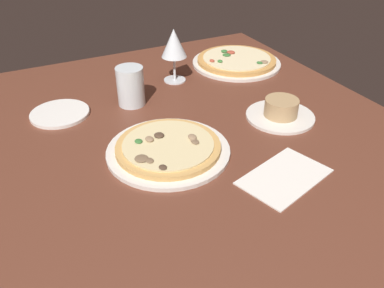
# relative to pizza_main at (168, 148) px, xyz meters

# --- Properties ---
(dining_table) EXTENTS (1.50, 1.10, 0.04)m
(dining_table) POSITION_rel_pizza_main_xyz_m (0.07, 0.09, -0.03)
(dining_table) COLOR brown
(dining_table) RESTS_ON ground
(pizza_main) EXTENTS (0.29, 0.29, 0.03)m
(pizza_main) POSITION_rel_pizza_main_xyz_m (0.00, 0.00, 0.00)
(pizza_main) COLOR silver
(pizza_main) RESTS_ON dining_table
(pizza_side) EXTENTS (0.31, 0.31, 0.03)m
(pizza_side) POSITION_rel_pizza_main_xyz_m (-0.39, 0.44, 0.00)
(pizza_side) COLOR silver
(pizza_side) RESTS_ON dining_table
(ramekin_on_saucer) EXTENTS (0.19, 0.19, 0.05)m
(ramekin_on_saucer) POSITION_rel_pizza_main_xyz_m (-0.02, 0.34, 0.01)
(ramekin_on_saucer) COLOR silver
(ramekin_on_saucer) RESTS_ON dining_table
(wine_glass_far) EXTENTS (0.08, 0.08, 0.17)m
(wine_glass_far) POSITION_rel_pizza_main_xyz_m (-0.37, 0.19, 0.11)
(wine_glass_far) COLOR silver
(wine_glass_far) RESTS_ON dining_table
(water_glass) EXTENTS (0.08, 0.08, 0.11)m
(water_glass) POSITION_rel_pizza_main_xyz_m (-0.28, 0.01, 0.04)
(water_glass) COLOR silver
(water_glass) RESTS_ON dining_table
(side_plate) EXTENTS (0.16, 0.16, 0.01)m
(side_plate) POSITION_rel_pizza_main_xyz_m (-0.30, -0.19, -0.01)
(side_plate) COLOR white
(side_plate) RESTS_ON dining_table
(paper_menu) EXTENTS (0.17, 0.22, 0.00)m
(paper_menu) POSITION_rel_pizza_main_xyz_m (0.20, 0.19, -0.01)
(paper_menu) COLOR white
(paper_menu) RESTS_ON dining_table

